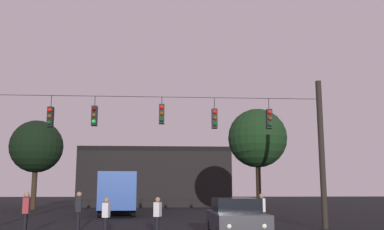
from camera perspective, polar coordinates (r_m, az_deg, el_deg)
ground_plane at (r=29.25m, az=-4.36°, el=-13.24°), size 168.00×168.00×0.00m
overhead_signal_span at (r=20.82m, az=-4.42°, el=-3.34°), size 16.11×0.44×7.16m
city_bus at (r=34.38m, az=-9.57°, el=-9.49°), size 3.39×11.17×3.00m
car_near_right at (r=16.84m, az=5.76°, el=-13.17°), size 1.82×4.35×1.52m
pedestrian_crossing_left at (r=19.68m, az=-20.83°, el=-11.53°), size 0.28×0.39×1.74m
pedestrian_crossing_center at (r=17.94m, az=-11.14°, el=-12.66°), size 0.29×0.39×1.52m
pedestrian_crossing_right at (r=18.13m, az=-4.51°, el=-12.76°), size 0.33×0.41×1.53m
pedestrian_near_bus at (r=20.34m, az=-14.56°, el=-11.77°), size 0.28×0.38×1.74m
pedestrian_trailing at (r=20.81m, az=9.09°, el=-12.05°), size 0.27×0.38×1.65m
corner_building at (r=52.45m, az=-4.74°, el=-8.19°), size 16.19×12.94×6.32m
tree_left_silhouette at (r=31.60m, az=8.51°, el=-3.03°), size 4.19×4.19×7.55m
tree_behind_building at (r=43.96m, az=-19.61°, el=-3.91°), size 4.94×4.94×8.32m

